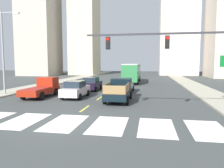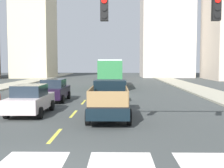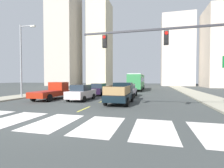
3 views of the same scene
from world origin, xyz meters
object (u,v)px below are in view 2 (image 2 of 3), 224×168
at_px(pickup_stakebed, 110,100).
at_px(sedan_mid, 31,100).
at_px(city_bus, 111,72).
at_px(sedan_far, 54,90).
at_px(sedan_near_left, 110,91).

xyz_separation_m(pickup_stakebed, sedan_mid, (-4.57, 0.84, -0.08)).
bearing_deg(sedan_mid, pickup_stakebed, -12.89).
distance_m(pickup_stakebed, sedan_mid, 4.65).
xyz_separation_m(city_bus, sedan_mid, (-4.27, -17.63, -1.09)).
bearing_deg(sedan_mid, city_bus, 73.91).
height_order(pickup_stakebed, sedan_far, pickup_stakebed).
height_order(pickup_stakebed, sedan_mid, pickup_stakebed).
bearing_deg(sedan_mid, sedan_far, 86.67).
relative_size(city_bus, sedan_near_left, 2.45).
relative_size(sedan_mid, sedan_far, 1.00).
bearing_deg(sedan_mid, sedan_near_left, 45.30).
relative_size(city_bus, sedan_mid, 2.45).
relative_size(pickup_stakebed, sedan_near_left, 1.18).
xyz_separation_m(pickup_stakebed, sedan_near_left, (-0.13, 5.74, -0.08)).
relative_size(sedan_far, sedan_near_left, 1.00).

